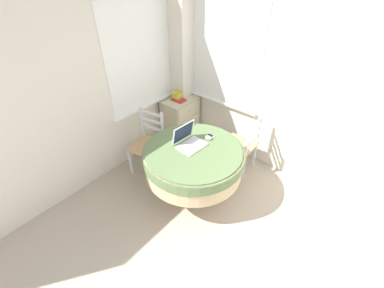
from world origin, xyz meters
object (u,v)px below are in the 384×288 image
round_dining_table (194,159)px  computer_mouse (208,138)px  dining_chair_near_back_window (148,143)px  cell_phone (210,136)px  corner_cabinet (181,119)px  storage_box (178,95)px  book_on_cabinet (179,100)px  laptop (189,141)px  dining_chair_near_right_window (242,145)px

round_dining_table → computer_mouse: bearing=-1.9°
dining_chair_near_back_window → cell_phone: bearing=-69.3°
computer_mouse → corner_cabinet: 1.27m
storage_box → book_on_cabinet: (-0.03, -0.05, -0.05)m
cell_phone → book_on_cabinet: bearing=63.2°
corner_cabinet → storage_box: size_ratio=5.23×
cell_phone → dining_chair_near_back_window: size_ratio=0.13×
laptop → dining_chair_near_back_window: 0.85m
dining_chair_near_right_window → book_on_cabinet: dining_chair_near_right_window is taller
computer_mouse → cell_phone: 0.08m
cell_phone → book_on_cabinet: cell_phone is taller
book_on_cabinet → computer_mouse: bearing=-119.3°
computer_mouse → book_on_cabinet: (0.56, 1.00, -0.03)m
cell_phone → storage_box: storage_box is taller
cell_phone → dining_chair_near_back_window: bearing=110.7°
round_dining_table → cell_phone: size_ratio=10.48×
round_dining_table → computer_mouse: computer_mouse is taller
cell_phone → corner_cabinet: size_ratio=0.15×
dining_chair_near_right_window → storage_box: size_ratio=6.33×
corner_cabinet → dining_chair_near_back_window: bearing=-169.6°
book_on_cabinet → round_dining_table: bearing=-130.1°
laptop → corner_cabinet: laptop is taller
computer_mouse → storage_box: bearing=60.6°
round_dining_table → storage_box: 1.37m
computer_mouse → storage_box: 1.21m
storage_box → computer_mouse: bearing=-119.4°
computer_mouse → dining_chair_near_right_window: bearing=-17.6°
dining_chair_near_right_window → storage_box: 1.29m
laptop → computer_mouse: size_ratio=3.94×
storage_box → book_on_cabinet: storage_box is taller
corner_cabinet → cell_phone: bearing=-118.7°
computer_mouse → dining_chair_near_back_window: (-0.25, 0.87, -0.35)m
dining_chair_near_back_window → book_on_cabinet: size_ratio=4.28×
round_dining_table → dining_chair_near_back_window: size_ratio=1.34×
laptop → computer_mouse: laptop is taller
laptop → corner_cabinet: 1.33m
storage_box → book_on_cabinet: bearing=-121.9°
dining_chair_near_right_window → book_on_cabinet: 1.23m
dining_chair_near_right_window → book_on_cabinet: (0.00, 1.18, 0.32)m
laptop → dining_chair_near_back_window: bearing=90.7°
computer_mouse → dining_chair_near_back_window: bearing=106.0°
computer_mouse → round_dining_table: bearing=178.1°
cell_phone → computer_mouse: bearing=-160.9°
dining_chair_near_back_window → dining_chair_near_right_window: same height
cell_phone → corner_cabinet: cell_phone is taller
dining_chair_near_back_window → corner_cabinet: dining_chair_near_back_window is taller
laptop → dining_chair_near_back_window: (-0.01, 0.75, -0.39)m
computer_mouse → book_on_cabinet: 1.15m
round_dining_table → dining_chair_near_right_window: dining_chair_near_right_window is taller
dining_chair_near_right_window → corner_cabinet: (0.05, 1.20, -0.06)m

